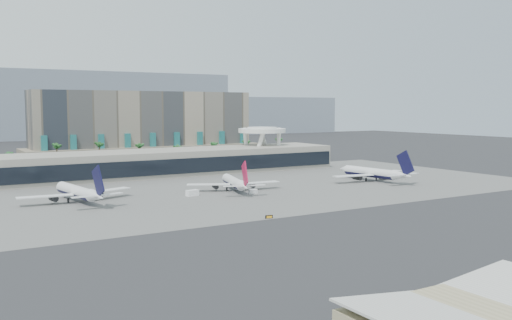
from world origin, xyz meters
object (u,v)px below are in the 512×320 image
airliner_right (373,173)px  airliner_left (78,192)px  service_vehicle_b (253,191)px  taxiway_sign (269,217)px  airliner_centre (235,182)px  service_vehicle_a (192,193)px

airliner_right → airliner_left: bearing=170.5°
service_vehicle_b → taxiway_sign: service_vehicle_b is taller
airliner_right → taxiway_sign: airliner_right is taller
airliner_centre → service_vehicle_b: (2.30, -10.06, -2.55)m
airliner_left → service_vehicle_a: airliner_left is taller
taxiway_sign → service_vehicle_a: bearing=101.0°
airliner_right → service_vehicle_b: size_ratio=13.49×
airliner_centre → service_vehicle_b: 10.63m
airliner_left → airliner_centre: bearing=-12.0°
airliner_centre → service_vehicle_a: bearing=-154.2°
airliner_left → airliner_centre: airliner_left is taller
airliner_left → taxiway_sign: size_ratio=17.80×
service_vehicle_b → taxiway_sign: size_ratio=1.37×
airliner_left → airliner_centre: size_ratio=1.10×
airliner_left → taxiway_sign: airliner_left is taller
airliner_centre → taxiway_sign: 57.54m
service_vehicle_a → service_vehicle_b: size_ratio=1.45×
service_vehicle_a → service_vehicle_b: service_vehicle_a is taller
service_vehicle_a → taxiway_sign: (1.15, -50.81, -0.61)m
airliner_left → airliner_centre: (59.40, -4.69, -0.26)m
airliner_left → service_vehicle_b: 63.50m
airliner_left → airliner_centre: 59.58m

